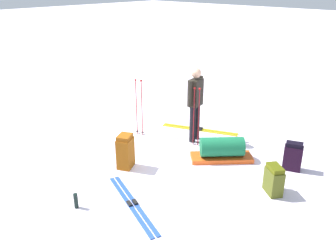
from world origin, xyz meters
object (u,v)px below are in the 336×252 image
at_px(backpack_large_dark, 293,157).
at_px(thermos_bottle, 76,201).
at_px(skier_standing, 195,101).
at_px(ski_pair_near, 199,129).
at_px(backpack_small_spare, 274,180).
at_px(ski_poles_planted_far, 196,114).
at_px(gear_sled, 222,150).
at_px(ski_poles_planted_near, 139,105).
at_px(backpack_bright, 125,152).
at_px(ski_pair_far, 132,204).

distance_m(backpack_large_dark, thermos_bottle, 4.12).
distance_m(skier_standing, ski_pair_near, 1.13).
xyz_separation_m(backpack_small_spare, ski_poles_planted_far, (2.20, -0.62, 0.49)).
bearing_deg(thermos_bottle, ski_poles_planted_far, -89.22).
bearing_deg(ski_pair_near, skier_standing, 116.12).
bearing_deg(gear_sled, thermos_bottle, 75.18).
bearing_deg(thermos_bottle, ski_poles_planted_near, -63.03).
bearing_deg(backpack_bright, skier_standing, -96.15).
distance_m(backpack_bright, backpack_small_spare, 2.82).
bearing_deg(ski_poles_planted_near, backpack_bright, 126.78).
relative_size(skier_standing, ski_pair_near, 0.93).
bearing_deg(backpack_large_dark, thermos_bottle, 60.28).
xyz_separation_m(backpack_bright, backpack_small_spare, (-2.59, -1.12, -0.08)).
relative_size(skier_standing, backpack_bright, 2.45).
bearing_deg(backpack_bright, ski_poles_planted_near, -53.22).
bearing_deg(ski_pair_far, backpack_small_spare, -129.34).
distance_m(ski_pair_far, backpack_large_dark, 3.25).
xyz_separation_m(backpack_bright, thermos_bottle, (-0.43, 1.45, -0.21)).
relative_size(ski_pair_near, gear_sled, 1.51).
distance_m(ski_pair_near, backpack_small_spare, 2.99).
relative_size(skier_standing, gear_sled, 1.41).
distance_m(ski_pair_near, ski_poles_planted_far, 1.13).
bearing_deg(gear_sled, ski_pair_far, 85.49).
xyz_separation_m(backpack_small_spare, thermos_bottle, (2.16, 2.57, -0.13)).
relative_size(backpack_bright, backpack_small_spare, 1.30).
distance_m(ski_pair_near, thermos_bottle, 3.95).
bearing_deg(ski_poles_planted_near, backpack_small_spare, 177.09).
distance_m(backpack_small_spare, ski_poles_planted_far, 2.34).
bearing_deg(ski_poles_planted_far, thermos_bottle, 90.78).
bearing_deg(ski_poles_planted_far, gear_sled, 167.18).
distance_m(skier_standing, backpack_large_dark, 2.37).
bearing_deg(gear_sled, backpack_large_dark, -154.97).
height_order(skier_standing, ski_poles_planted_near, skier_standing).
distance_m(ski_poles_planted_near, gear_sled, 2.26).
bearing_deg(ski_pair_far, thermos_bottle, 47.93).
relative_size(backpack_small_spare, gear_sled, 0.44).
bearing_deg(gear_sled, backpack_bright, 51.65).
bearing_deg(backpack_bright, backpack_large_dark, -139.29).
relative_size(backpack_small_spare, thermos_bottle, 2.04).
relative_size(backpack_large_dark, gear_sled, 0.48).
bearing_deg(gear_sled, backpack_small_spare, 162.74).
xyz_separation_m(skier_standing, gear_sled, (-1.01, 0.37, -0.73)).
relative_size(ski_poles_planted_far, thermos_bottle, 5.17).
relative_size(backpack_small_spare, ski_poles_planted_far, 0.40).
xyz_separation_m(skier_standing, ski_pair_near, (0.27, -0.55, -0.94)).
distance_m(backpack_bright, ski_poles_planted_far, 1.82).
distance_m(ski_pair_near, ski_poles_planted_near, 1.65).
relative_size(ski_poles_planted_near, thermos_bottle, 5.22).
xyz_separation_m(ski_pair_far, ski_poles_planted_far, (0.65, -2.51, 0.73)).
xyz_separation_m(ski_pair_near, backpack_small_spare, (-2.65, 1.35, 0.25)).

